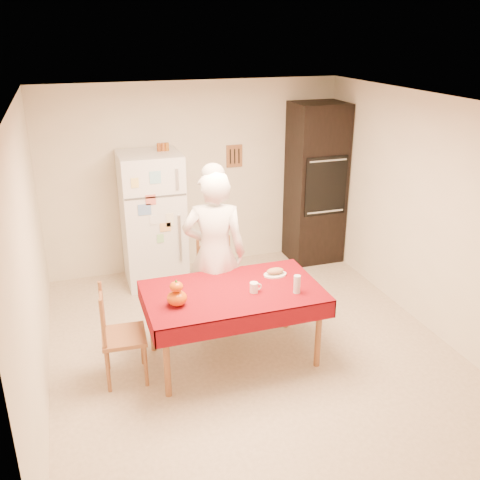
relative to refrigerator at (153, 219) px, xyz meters
name	(u,v)px	position (x,y,z in m)	size (l,w,h in m)	color
floor	(250,346)	(0.65, -1.88, -0.85)	(4.50, 4.50, 0.00)	tan
room_shell	(251,198)	(0.65, -1.88, 0.77)	(4.02, 4.52, 2.51)	beige
refrigerator	(153,219)	(0.00, 0.00, 0.00)	(0.75, 0.74, 1.70)	white
oven_cabinet	(316,184)	(2.28, 0.05, 0.25)	(0.70, 0.62, 2.20)	black
dining_table	(233,297)	(0.42, -2.02, -0.16)	(1.70, 1.00, 0.76)	brown
chair_far	(217,278)	(0.50, -1.20, -0.34)	(0.44, 0.43, 0.95)	brown
chair_left	(116,332)	(-0.70, -2.01, -0.34)	(0.42, 0.44, 0.95)	brown
seated_woman	(215,254)	(0.40, -1.46, 0.06)	(0.66, 0.44, 1.82)	white
coffee_mug	(254,287)	(0.60, -2.12, -0.04)	(0.08, 0.08, 0.10)	white
pumpkin_lower	(177,298)	(-0.15, -2.14, -0.02)	(0.19, 0.19, 0.14)	red
pumpkin_upper	(176,287)	(-0.15, -2.14, 0.10)	(0.12, 0.12, 0.09)	#D45605
wine_glass	(297,284)	(0.99, -2.26, 0.00)	(0.07, 0.07, 0.18)	silver
bread_plate	(275,275)	(0.93, -1.84, -0.08)	(0.24, 0.24, 0.02)	white
bread_loaf	(275,271)	(0.93, -1.84, -0.04)	(0.18, 0.10, 0.06)	tan
spice_jar_left	(159,147)	(0.14, 0.05, 0.90)	(0.05, 0.05, 0.10)	brown
spice_jar_mid	(163,147)	(0.19, 0.05, 0.90)	(0.05, 0.05, 0.10)	#93491A
spice_jar_right	(167,147)	(0.24, 0.05, 0.90)	(0.05, 0.05, 0.10)	#8F541A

